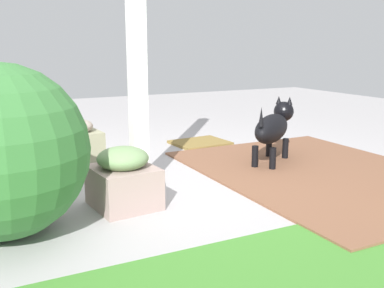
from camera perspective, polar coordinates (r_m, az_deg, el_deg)
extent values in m
plane|color=#A5A1A2|center=(3.46, -0.68, -5.20)|extent=(12.00, 12.00, 0.00)
cube|color=brown|center=(3.92, 16.06, -3.46)|extent=(1.80, 2.40, 0.02)
cube|color=white|center=(3.32, -7.09, 14.01)|extent=(0.12, 0.12, 2.29)
cube|color=gray|center=(3.98, -14.28, -0.82)|extent=(0.41, 0.38, 0.33)
ellipsoid|color=#A09081|center=(3.93, -14.44, 2.19)|extent=(0.28, 0.28, 0.12)
cube|color=gray|center=(3.01, -8.64, -5.40)|extent=(0.43, 0.46, 0.27)
ellipsoid|color=#71905D|center=(2.96, -8.77, -1.82)|extent=(0.34, 0.34, 0.15)
sphere|color=#357034|center=(2.65, -23.22, -0.91)|extent=(0.97, 0.97, 0.97)
ellipsoid|color=black|center=(4.04, 10.06, 1.95)|extent=(0.67, 0.59, 0.25)
sphere|color=black|center=(4.40, 11.55, 4.06)|extent=(0.19, 0.19, 0.19)
cone|color=black|center=(4.40, 10.95, 5.48)|extent=(0.06, 0.06, 0.08)
cone|color=black|center=(4.37, 12.28, 5.38)|extent=(0.06, 0.06, 0.08)
cylinder|color=black|center=(4.30, 9.72, -0.45)|extent=(0.06, 0.06, 0.20)
cylinder|color=black|center=(4.27, 11.75, -0.65)|extent=(0.06, 0.06, 0.20)
cylinder|color=black|center=(3.92, 7.98, -1.69)|extent=(0.06, 0.06, 0.20)
cylinder|color=black|center=(3.87, 10.19, -1.93)|extent=(0.06, 0.06, 0.20)
cone|color=black|center=(3.71, 8.77, 3.46)|extent=(0.04, 0.04, 0.16)
cube|color=olive|center=(4.85, 1.03, 0.16)|extent=(0.60, 0.51, 0.03)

